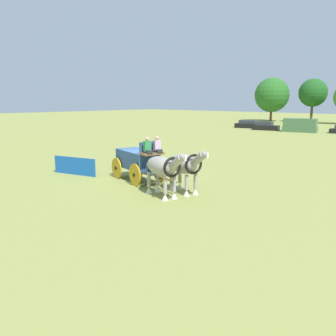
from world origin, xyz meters
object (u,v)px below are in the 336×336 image
at_px(parked_vehicle_b, 266,126).
at_px(show_wagon, 139,160).
at_px(draft_horse_near, 185,165).
at_px(parked_vehicle_a, 249,125).
at_px(draft_horse_off, 163,168).
at_px(parked_vehicle_c, 300,126).

bearing_deg(parked_vehicle_b, show_wagon, -73.06).
bearing_deg(draft_horse_near, show_wagon, 175.44).
distance_m(show_wagon, parked_vehicle_a, 41.86).
bearing_deg(draft_horse_off, draft_horse_near, 75.57).
distance_m(show_wagon, draft_horse_near, 3.69).
relative_size(show_wagon, draft_horse_near, 2.01).
relative_size(show_wagon, parked_vehicle_a, 1.21).
xyz_separation_m(draft_horse_near, draft_horse_off, (-0.32, -1.26, 0.00)).
distance_m(draft_horse_near, parked_vehicle_b, 40.24).
bearing_deg(show_wagon, parked_vehicle_b, 106.94).
distance_m(draft_horse_off, parked_vehicle_b, 41.30).
bearing_deg(show_wagon, parked_vehicle_c, 99.18).
bearing_deg(draft_horse_off, parked_vehicle_a, 114.66).
distance_m(show_wagon, parked_vehicle_b, 38.74).
bearing_deg(draft_horse_near, parked_vehicle_b, 111.83).
xyz_separation_m(parked_vehicle_b, parked_vehicle_c, (5.26, 0.22, 0.38)).
bearing_deg(parked_vehicle_a, parked_vehicle_b, -25.82).
relative_size(draft_horse_near, parked_vehicle_a, 0.60).
bearing_deg(draft_horse_off, parked_vehicle_c, 103.58).
bearing_deg(show_wagon, draft_horse_off, -24.86).
relative_size(show_wagon, parked_vehicle_b, 1.43).
distance_m(draft_horse_off, parked_vehicle_a, 44.60).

